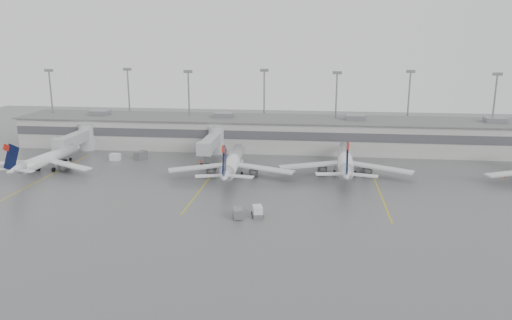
# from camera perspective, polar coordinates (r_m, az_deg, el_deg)

# --- Properties ---
(ground) EXTENTS (260.00, 260.00, 0.00)m
(ground) POSITION_cam_1_polar(r_m,az_deg,el_deg) (79.36, 3.04, -7.81)
(ground) COLOR #535355
(ground) RESTS_ON ground
(terminal) EXTENTS (152.00, 17.00, 9.45)m
(terminal) POSITION_cam_1_polar(r_m,az_deg,el_deg) (134.04, 4.76, 3.03)
(terminal) COLOR #9F9F9A
(terminal) RESTS_ON ground
(light_masts) EXTENTS (142.40, 8.00, 20.60)m
(light_masts) POSITION_cam_1_polar(r_m,az_deg,el_deg) (138.51, 4.92, 6.67)
(light_masts) COLOR gray
(light_masts) RESTS_ON ground
(jet_bridge_left) EXTENTS (4.00, 17.20, 7.00)m
(jet_bridge_left) POSITION_cam_1_polar(r_m,az_deg,el_deg) (136.03, -19.54, 2.30)
(jet_bridge_left) COLOR #9A9C9F
(jet_bridge_left) RESTS_ON ground
(jet_bridge_right) EXTENTS (4.00, 17.20, 7.00)m
(jet_bridge_right) POSITION_cam_1_polar(r_m,az_deg,el_deg) (124.57, -4.94, 2.05)
(jet_bridge_right) COLOR #9A9C9F
(jet_bridge_right) RESTS_ON ground
(stand_markings) EXTENTS (105.25, 40.00, 0.01)m
(stand_markings) POSITION_cam_1_polar(r_m,az_deg,el_deg) (102.01, 3.97, -2.84)
(stand_markings) COLOR gold
(stand_markings) RESTS_ON ground
(jet_far_left) EXTENTS (24.42, 27.47, 8.89)m
(jet_far_left) POSITION_cam_1_polar(r_m,az_deg,el_deg) (121.06, -22.85, 0.11)
(jet_far_left) COLOR silver
(jet_far_left) RESTS_ON ground
(jet_mid_left) EXTENTS (27.14, 30.46, 9.85)m
(jet_mid_left) POSITION_cam_1_polar(r_m,az_deg,el_deg) (107.32, -2.73, -0.28)
(jet_mid_left) COLOR silver
(jet_mid_left) RESTS_ON ground
(jet_mid_right) EXTENTS (28.62, 32.11, 10.38)m
(jet_mid_right) POSITION_cam_1_polar(r_m,az_deg,el_deg) (109.78, 10.16, -0.08)
(jet_mid_right) COLOR silver
(jet_mid_right) RESTS_ON ground
(baggage_tug) EXTENTS (2.39, 3.14, 1.81)m
(baggage_tug) POSITION_cam_1_polar(r_m,az_deg,el_deg) (84.03, 0.18, -6.01)
(baggage_tug) COLOR silver
(baggage_tug) RESTS_ON ground
(baggage_cart) EXTENTS (2.01, 2.81, 1.63)m
(baggage_cart) POSITION_cam_1_polar(r_m,az_deg,el_deg) (83.28, -2.12, -6.10)
(baggage_cart) COLOR slate
(baggage_cart) RESTS_ON ground
(gse_uld_a) EXTENTS (2.41, 1.64, 1.67)m
(gse_uld_a) POSITION_cam_1_polar(r_m,az_deg,el_deg) (126.45, -15.80, 0.34)
(gse_uld_a) COLOR silver
(gse_uld_a) RESTS_ON ground
(gse_uld_b) EXTENTS (2.35, 1.74, 1.53)m
(gse_uld_b) POSITION_cam_1_polar(r_m,az_deg,el_deg) (116.38, -2.09, -0.32)
(gse_uld_b) COLOR silver
(gse_uld_b) RESTS_ON ground
(gse_uld_c) EXTENTS (3.02, 2.49, 1.84)m
(gse_uld_c) POSITION_cam_1_polar(r_m,az_deg,el_deg) (113.88, 12.13, -0.87)
(gse_uld_c) COLOR silver
(gse_uld_c) RESTS_ON ground
(gse_loader) EXTENTS (3.01, 3.65, 1.96)m
(gse_loader) POSITION_cam_1_polar(r_m,az_deg,el_deg) (126.05, -13.05, 0.54)
(gse_loader) COLOR slate
(gse_loader) RESTS_ON ground
(cone_a) EXTENTS (0.39, 0.39, 0.61)m
(cone_a) POSITION_cam_1_polar(r_m,az_deg,el_deg) (120.66, -18.87, -0.78)
(cone_a) COLOR #E83404
(cone_a) RESTS_ON ground
(cone_b) EXTENTS (0.43, 0.43, 0.69)m
(cone_b) POSITION_cam_1_polar(r_m,az_deg,el_deg) (120.24, -6.37, -0.14)
(cone_b) COLOR #E83404
(cone_b) RESTS_ON ground
(cone_c) EXTENTS (0.43, 0.43, 0.68)m
(cone_c) POSITION_cam_1_polar(r_m,az_deg,el_deg) (112.64, 10.87, -1.27)
(cone_c) COLOR #E83404
(cone_c) RESTS_ON ground
(cone_d) EXTENTS (0.46, 0.46, 0.74)m
(cone_d) POSITION_cam_1_polar(r_m,az_deg,el_deg) (119.67, 26.58, -1.61)
(cone_d) COLOR #E83404
(cone_d) RESTS_ON ground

